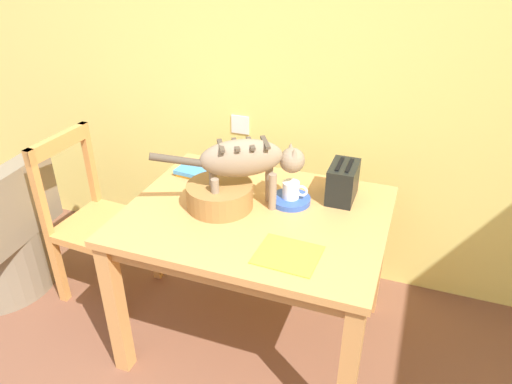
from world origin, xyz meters
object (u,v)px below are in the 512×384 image
Objects in this scene: dining_table at (256,229)px; coffee_mug at (292,190)px; magazine at (288,255)px; book_stack at (197,172)px; cat at (249,161)px; saucer_bowl at (291,200)px; toaster at (343,182)px; wicker_basket at (220,195)px; wooden_chair_near at (96,221)px.

coffee_mug is at bearing 46.53° from dining_table.
magazine is at bearing -75.47° from coffee_mug.
cat is at bearing -29.34° from book_stack.
saucer_bowl is 0.25m from toaster.
saucer_bowl is (0.12, 0.13, 0.11)m from dining_table.
book_stack is at bearing 134.07° from wicker_basket.
saucer_bowl is at bearing -150.98° from toaster.
dining_table is 0.36m from magazine.
wicker_basket is 1.48× the size of toaster.
wicker_basket is at bearing -153.97° from saucer_bowl.
cat reaches higher than wooden_chair_near.
wooden_chair_near is at bearing 176.12° from dining_table.
magazine is 0.47m from wicker_basket.
wicker_basket reaches higher than saucer_bowl.
coffee_mug is 0.49× the size of magazine.
saucer_bowl is 0.05m from coffee_mug.
cat is 0.46m from book_stack.
book_stack is (-0.52, 0.10, 0.00)m from saucer_bowl.
cat reaches higher than dining_table.
coffee_mug is at bearing 96.77° from wooden_chair_near.
wicker_basket is (0.24, -0.24, 0.04)m from book_stack.
magazine is at bearing 77.91° from wooden_chair_near.
dining_table is 4.75× the size of magazine.
toaster is at bearing 29.02° from saucer_bowl.
wooden_chair_near is (-1.18, 0.32, -0.30)m from magazine.
dining_table is 0.45m from toaster.
dining_table is 9.73× the size of coffee_mug.
magazine is 0.52m from toaster.
book_stack is at bearing -178.91° from toaster.
saucer_bowl is 0.91× the size of toaster.
dining_table is at bearing 89.38° from wooden_chair_near.
book_stack is 0.34m from wicker_basket.
magazine is at bearing 12.19° from cat.
saucer_bowl is at bearing 90.00° from cat.
coffee_mug is at bearing -150.54° from toaster.
dining_table is at bearing 133.54° from magazine.
book_stack is 0.65m from wooden_chair_near.
cat reaches higher than book_stack.
toaster is (0.33, 0.25, 0.18)m from dining_table.
toaster reaches higher than dining_table.
dining_table is 0.98m from wooden_chair_near.
wicker_basket is at bearing -152.69° from toaster.
saucer_bowl is 0.76× the size of magazine.
coffee_mug is 1.14m from wooden_chair_near.
wicker_basket is at bearing -176.51° from dining_table.
wooden_chair_near is (-1.07, -0.07, -0.31)m from saucer_bowl.
cat is 5.01× the size of coffee_mug.
dining_table is 6.25× the size of saucer_bowl.
wooden_chair_near reaches higher than dining_table.
toaster is at bearing 1.09° from book_stack.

